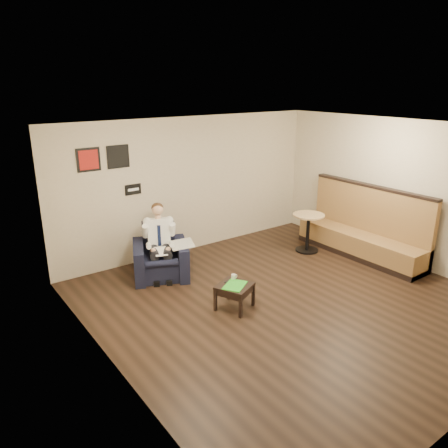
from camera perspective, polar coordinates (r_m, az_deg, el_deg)
ground at (r=7.39m, az=8.55°, el=-9.99°), size 6.00×6.00×0.00m
wall_back at (r=9.12m, az=-4.35°, el=5.07°), size 6.00×0.02×2.80m
wall_left at (r=5.28m, az=-14.79°, el=-5.52°), size 0.02×6.00×2.80m
wall_right at (r=9.16m, az=22.54°, el=3.77°), size 0.02×6.00×2.80m
ceiling at (r=6.56m, az=9.71°, el=12.12°), size 6.00×6.00×0.02m
seating_sign at (r=8.49m, az=-11.79°, el=4.44°), size 0.32×0.02×0.20m
art_print_left at (r=8.08m, az=-17.28°, el=8.02°), size 0.42×0.03×0.42m
art_print_right at (r=8.27m, az=-13.67°, el=8.55°), size 0.42×0.03×0.42m
armchair at (r=8.11m, az=-8.33°, el=-3.68°), size 1.28×1.28×0.94m
seated_man at (r=7.93m, az=-8.32°, el=-2.84°), size 0.94×1.09×1.28m
lap_papers at (r=7.86m, az=-8.25°, el=-3.55°), size 0.31×0.36×0.01m
newspaper at (r=7.98m, az=-5.52°, el=-2.63°), size 0.57×0.62×0.01m
side_table at (r=7.03m, az=1.39°, el=-9.44°), size 0.66×0.66×0.41m
green_folder at (r=6.91m, az=1.43°, el=-8.01°), size 0.50×0.47×0.01m
coffee_mug at (r=7.10m, az=1.25°, el=-6.92°), size 0.10×0.10×0.09m
smartphone at (r=7.03m, az=0.52°, el=-7.51°), size 0.14×0.09×0.01m
banquette at (r=9.33m, az=17.55°, el=0.20°), size 0.67×2.80×1.43m
cafe_table at (r=9.39m, az=10.89°, el=-1.13°), size 0.73×0.73×0.82m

